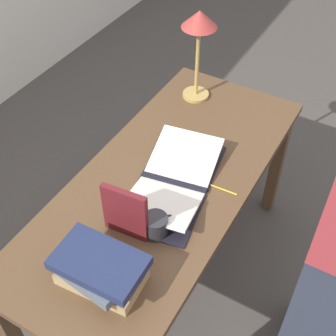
{
  "coord_description": "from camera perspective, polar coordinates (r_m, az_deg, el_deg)",
  "views": [
    {
      "loc": [
        -1.13,
        -0.67,
        2.11
      ],
      "look_at": [
        -0.0,
        -0.02,
        0.81
      ],
      "focal_mm": 50.0,
      "sensor_mm": 36.0,
      "label": 1
    }
  ],
  "objects": [
    {
      "name": "open_book",
      "position": [
        1.88,
        0.69,
        -1.58
      ],
      "size": [
        0.61,
        0.38,
        0.07
      ],
      "rotation": [
        0.0,
        0.0,
        0.17
      ],
      "color": "black",
      "rests_on": "reading_desk"
    },
    {
      "name": "coffee_mug",
      "position": [
        1.7,
        -1.49,
        -7.01
      ],
      "size": [
        0.11,
        0.09,
        0.09
      ],
      "rotation": [
        0.0,
        0.0,
        5.8
      ],
      "color": "#28282D",
      "rests_on": "reading_desk"
    },
    {
      "name": "book_standing_upright",
      "position": [
        1.66,
        -5.24,
        -5.49
      ],
      "size": [
        0.04,
        0.17,
        0.22
      ],
      "rotation": [
        0.0,
        0.0,
        0.1
      ],
      "color": "maroon",
      "rests_on": "reading_desk"
    },
    {
      "name": "reading_lamp",
      "position": [
        2.16,
        3.79,
        16.39
      ],
      "size": [
        0.16,
        0.16,
        0.45
      ],
      "color": "tan",
      "rests_on": "reading_desk"
    },
    {
      "name": "reading_desk",
      "position": [
        1.98,
        -0.41,
        -3.39
      ],
      "size": [
        1.54,
        0.66,
        0.73
      ],
      "color": "brown",
      "rests_on": "ground_plane"
    },
    {
      "name": "ground_plane",
      "position": [
        2.49,
        -0.33,
        -13.1
      ],
      "size": [
        12.0,
        12.0,
        0.0
      ],
      "primitive_type": "plane",
      "color": "#47423D"
    },
    {
      "name": "pencil",
      "position": [
        1.89,
        6.33,
        -2.48
      ],
      "size": [
        0.01,
        0.15,
        0.01
      ],
      "rotation": [
        0.0,
        0.0,
        0.04
      ],
      "color": "gold",
      "rests_on": "reading_desk"
    },
    {
      "name": "book_stack_tall",
      "position": [
        1.59,
        -8.23,
        -12.14
      ],
      "size": [
        0.22,
        0.3,
        0.12
      ],
      "color": "tan",
      "rests_on": "reading_desk"
    }
  ]
}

